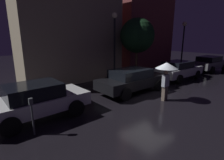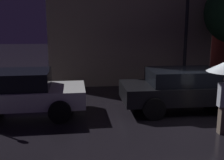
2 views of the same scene
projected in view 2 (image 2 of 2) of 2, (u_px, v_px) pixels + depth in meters
ground_plane at (202, 122)px, 8.55m from camera, size 60.00×60.00×0.00m
building_facade_left at (127, 7)px, 13.97m from camera, size 7.61×3.00×7.33m
parked_car_white at (21, 92)px, 9.04m from camera, size 4.04×2.00×1.46m
parked_car_black at (187, 88)px, 9.61m from camera, size 4.57×2.02×1.41m
street_lamp_near at (187, 14)px, 11.83m from camera, size 0.40×0.40×4.95m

